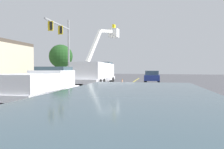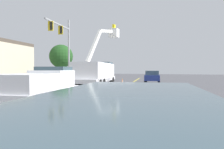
{
  "view_description": "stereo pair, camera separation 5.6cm",
  "coord_description": "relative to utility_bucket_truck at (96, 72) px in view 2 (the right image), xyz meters",
  "views": [
    {
      "loc": [
        -19.05,
        -6.2,
        1.94
      ],
      "look_at": [
        -0.27,
        0.89,
        1.4
      ],
      "focal_mm": 34.11,
      "sensor_mm": 36.0,
      "label": 1
    },
    {
      "loc": [
        -19.03,
        -6.25,
        1.94
      ],
      "look_at": [
        -0.27,
        0.89,
        1.4
      ],
      "focal_mm": 34.11,
      "sensor_mm": 36.0,
      "label": 2
    }
  ],
  "objects": [
    {
      "name": "ground",
      "position": [
        -0.24,
        -2.8,
        -1.6
      ],
      "size": [
        120.0,
        120.0,
        0.0
      ],
      "primitive_type": "plane",
      "color": "#47474C"
    },
    {
      "name": "sidewalk_far_side",
      "position": [
        -1.7,
        5.86,
        -1.54
      ],
      "size": [
        59.76,
        13.56,
        0.12
      ],
      "primitive_type": "cube",
      "rotation": [
        0.0,
        0.0,
        0.17
      ],
      "color": "#9E9E99",
      "rests_on": "ground"
    },
    {
      "name": "lane_centre_stripe",
      "position": [
        -0.24,
        -2.8,
        -1.6
      ],
      "size": [
        49.33,
        8.5,
        0.01
      ],
      "primitive_type": "cube",
      "rotation": [
        0.0,
        0.0,
        0.17
      ],
      "color": "yellow",
      "rests_on": "ground"
    },
    {
      "name": "utility_bucket_truck",
      "position": [
        0.0,
        0.0,
        0.0
      ],
      "size": [
        8.5,
        3.83,
        6.57
      ],
      "color": "white",
      "rests_on": "ground"
    },
    {
      "name": "service_pickup_truck",
      "position": [
        -10.35,
        -1.72,
        -0.48
      ],
      "size": [
        5.87,
        3.0,
        2.06
      ],
      "color": "white",
      "rests_on": "ground"
    },
    {
      "name": "passing_minivan",
      "position": [
        9.06,
        -3.99,
        -0.63
      ],
      "size": [
        5.05,
        2.67,
        1.69
      ],
      "color": "navy",
      "rests_on": "ground"
    },
    {
      "name": "traffic_cone_leading",
      "position": [
        -13.22,
        -4.3,
        -1.18
      ],
      "size": [
        0.4,
        0.4,
        0.86
      ],
      "color": "black",
      "rests_on": "ground"
    },
    {
      "name": "traffic_cone_mid_front",
      "position": [
        -7.08,
        -3.22,
        -1.22
      ],
      "size": [
        0.4,
        0.4,
        0.77
      ],
      "color": "black",
      "rests_on": "ground"
    },
    {
      "name": "traffic_cone_mid_rear",
      "position": [
        -2.19,
        -2.28,
        -1.18
      ],
      "size": [
        0.4,
        0.4,
        0.85
      ],
      "color": "black",
      "rests_on": "ground"
    },
    {
      "name": "traffic_cone_trailing",
      "position": [
        4.66,
        -1.25,
        -1.22
      ],
      "size": [
        0.4,
        0.4,
        0.79
      ],
      "color": "black",
      "rests_on": "ground"
    },
    {
      "name": "traffic_signal_mast",
      "position": [
        2.64,
        5.57,
        3.79
      ],
      "size": [
        6.11,
        1.21,
        8.18
      ],
      "color": "gray",
      "rests_on": "ground"
    },
    {
      "name": "street_tree_right",
      "position": [
        7.0,
        8.88,
        2.14
      ],
      "size": [
        3.4,
        3.4,
        5.46
      ],
      "color": "brown",
      "rests_on": "ground"
    }
  ]
}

